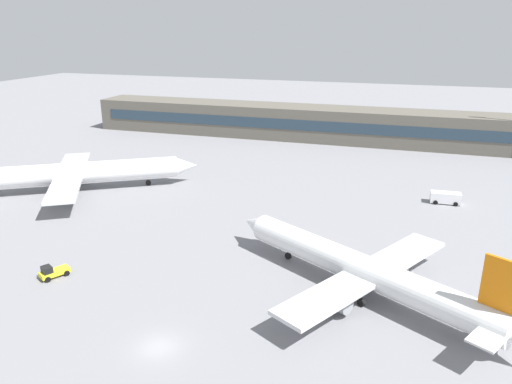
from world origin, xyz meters
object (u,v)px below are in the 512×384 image
airplane_near (360,269)px  baggage_tug_yellow (53,272)px  airplane_mid (77,173)px  service_van_white (446,198)px

airplane_near → baggage_tug_yellow: size_ratio=9.60×
airplane_mid → service_van_white: 69.05m
service_van_white → airplane_mid: bearing=-168.5°
airplane_near → airplane_mid: (-56.03, 21.88, 0.40)m
airplane_mid → service_van_white: bearing=11.5°
baggage_tug_yellow → service_van_white: 65.90m
airplane_near → service_van_white: 37.52m
airplane_mid → service_van_white: airplane_mid is taller
airplane_near → baggage_tug_yellow: bearing=-167.6°
airplane_mid → baggage_tug_yellow: 35.41m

